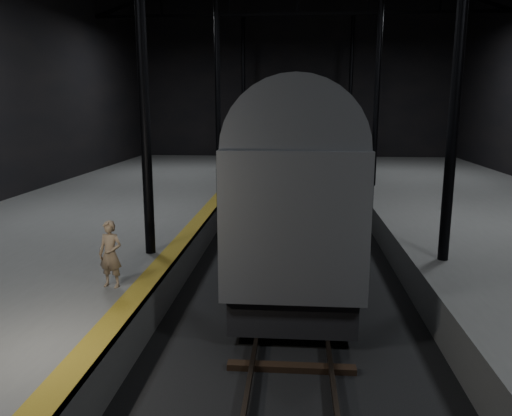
# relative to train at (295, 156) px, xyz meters

# --- Properties ---
(ground) EXTENTS (44.00, 44.00, 0.00)m
(ground) POSITION_rel_train_xyz_m (0.00, -2.54, -2.97)
(ground) COLOR black
(ground) RESTS_ON ground
(platform_left) EXTENTS (9.00, 43.80, 1.00)m
(platform_left) POSITION_rel_train_xyz_m (-7.50, -2.54, -2.47)
(platform_left) COLOR #595956
(platform_left) RESTS_ON ground
(tactile_strip) EXTENTS (0.50, 43.80, 0.01)m
(tactile_strip) POSITION_rel_train_xyz_m (-3.25, -2.54, -1.96)
(tactile_strip) COLOR olive
(tactile_strip) RESTS_ON platform_left
(track) EXTENTS (2.40, 43.00, 0.24)m
(track) POSITION_rel_train_xyz_m (0.00, -2.54, -2.90)
(track) COLOR #3F3328
(track) RESTS_ON ground
(train) EXTENTS (2.98, 19.91, 5.32)m
(train) POSITION_rel_train_xyz_m (0.00, 0.00, 0.00)
(train) COLOR #9D9FA4
(train) RESTS_ON ground
(woman) EXTENTS (0.59, 0.44, 1.46)m
(woman) POSITION_rel_train_xyz_m (-3.90, -9.09, -1.24)
(woman) COLOR #8B7155
(woman) RESTS_ON platform_left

